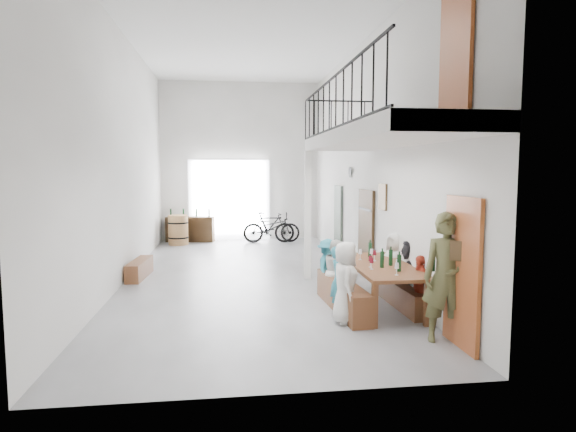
{
  "coord_description": "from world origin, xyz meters",
  "views": [
    {
      "loc": [
        -0.51,
        -11.05,
        2.46
      ],
      "look_at": [
        0.85,
        -0.5,
        1.44
      ],
      "focal_mm": 30.0,
      "sensor_mm": 36.0,
      "label": 1
    }
  ],
  "objects": [
    {
      "name": "side_bench",
      "position": [
        -2.5,
        0.14,
        0.2
      ],
      "size": [
        0.42,
        1.43,
        0.4
      ],
      "primitive_type": "cube",
      "rotation": [
        0.0,
        0.0,
        -0.08
      ],
      "color": "brown",
      "rests_on": "ground"
    },
    {
      "name": "floor",
      "position": [
        0.0,
        0.0,
        0.0
      ],
      "size": [
        12.0,
        12.0,
        0.0
      ],
      "primitive_type": "plane",
      "color": "slate",
      "rests_on": "ground"
    },
    {
      "name": "guest_left_c",
      "position": [
        1.51,
        -2.45,
        0.59
      ],
      "size": [
        0.45,
        0.58,
        1.18
      ],
      "primitive_type": "imported",
      "rotation": [
        0.0,
        0.0,
        1.56
      ],
      "color": "silver",
      "rests_on": "ground"
    },
    {
      "name": "balcony",
      "position": [
        1.98,
        -3.13,
        2.96
      ],
      "size": [
        1.52,
        5.62,
        4.0
      ],
      "color": "white",
      "rests_on": "ground"
    },
    {
      "name": "room_walls",
      "position": [
        0.0,
        0.0,
        3.55
      ],
      "size": [
        12.0,
        12.0,
        12.0
      ],
      "color": "white",
      "rests_on": "ground"
    },
    {
      "name": "tasting_table",
      "position": [
        2.2,
        -2.93,
        0.71
      ],
      "size": [
        1.05,
        2.48,
        0.79
      ],
      "rotation": [
        0.0,
        0.0,
        -0.02
      ],
      "color": "brown",
      "rests_on": "ground"
    },
    {
      "name": "guest_right_a",
      "position": [
        2.7,
        -3.48,
        0.52
      ],
      "size": [
        0.27,
        0.61,
        1.04
      ],
      "primitive_type": "imported",
      "rotation": [
        0.0,
        0.0,
        -1.59
      ],
      "color": "#AE311D",
      "rests_on": "ground"
    },
    {
      "name": "guest_left_a",
      "position": [
        1.38,
        -3.66,
        0.66
      ],
      "size": [
        0.52,
        0.71,
        1.32
      ],
      "primitive_type": "imported",
      "rotation": [
        0.0,
        0.0,
        1.4
      ],
      "color": "silver",
      "rests_on": "ground"
    },
    {
      "name": "bench_wall",
      "position": [
        2.57,
        -2.91,
        0.21
      ],
      "size": [
        0.29,
        1.85,
        0.43
      ],
      "primitive_type": "cube",
      "rotation": [
        0.0,
        0.0,
        0.03
      ],
      "color": "brown",
      "rests_on": "ground"
    },
    {
      "name": "oak_barrel",
      "position": [
        -2.09,
        4.97,
        0.49
      ],
      "size": [
        0.66,
        0.66,
        0.97
      ],
      "color": "#9D7143",
      "rests_on": "ground"
    },
    {
      "name": "guest_left_b",
      "position": [
        1.38,
        -3.15,
        0.58
      ],
      "size": [
        0.38,
        0.48,
        1.16
      ],
      "primitive_type": "imported",
      "rotation": [
        0.0,
        0.0,
        1.3
      ],
      "color": "teal",
      "rests_on": "ground"
    },
    {
      "name": "bicycle_far",
      "position": [
        0.91,
        4.98,
        0.52
      ],
      "size": [
        1.73,
        0.49,
        1.04
      ],
      "primitive_type": "imported",
      "rotation": [
        0.0,
        0.0,
        1.57
      ],
      "color": "black",
      "rests_on": "ground"
    },
    {
      "name": "guest_left_d",
      "position": [
        1.44,
        -1.97,
        0.56
      ],
      "size": [
        0.66,
        0.83,
        1.12
      ],
      "primitive_type": "imported",
      "rotation": [
        0.0,
        0.0,
        1.17
      ],
      "color": "teal",
      "rests_on": "ground"
    },
    {
      "name": "right_wall_decor",
      "position": [
        2.7,
        -1.87,
        1.74
      ],
      "size": [
        0.07,
        8.28,
        5.07
      ],
      "color": "#964824",
      "rests_on": "ground"
    },
    {
      "name": "host_standing",
      "position": [
        2.59,
        -4.67,
        0.93
      ],
      "size": [
        0.78,
        0.61,
        1.87
      ],
      "primitive_type": "imported",
      "rotation": [
        0.0,
        0.0,
        -0.27
      ],
      "color": "#4B4C2A",
      "rests_on": "ground"
    },
    {
      "name": "guest_right_b",
      "position": [
        2.81,
        -2.76,
        0.6
      ],
      "size": [
        0.74,
        1.16,
        1.19
      ],
      "primitive_type": "imported",
      "rotation": [
        0.0,
        0.0,
        -1.95
      ],
      "color": "black",
      "rests_on": "ground"
    },
    {
      "name": "potted_plant",
      "position": [
        2.45,
        0.49,
        0.2
      ],
      "size": [
        0.4,
        0.36,
        0.4
      ],
      "primitive_type": "imported",
      "rotation": [
        0.0,
        0.0,
        -0.15
      ],
      "color": "#1F4C1C",
      "rests_on": "ground"
    },
    {
      "name": "gateway_portal",
      "position": [
        -0.4,
        5.94,
        1.4
      ],
      "size": [
        2.8,
        0.08,
        2.8
      ],
      "primitive_type": "cube",
      "color": "white",
      "rests_on": "ground"
    },
    {
      "name": "guest_right_c",
      "position": [
        2.73,
        -2.18,
        0.62
      ],
      "size": [
        0.56,
        0.7,
        1.25
      ],
      "primitive_type": "imported",
      "rotation": [
        0.0,
        0.0,
        -1.27
      ],
      "color": "silver",
      "rests_on": "ground"
    },
    {
      "name": "serving_counter",
      "position": [
        -1.75,
        5.65,
        0.43
      ],
      "size": [
        1.67,
        0.71,
        0.85
      ],
      "primitive_type": "cube",
      "rotation": [
        0.0,
        0.0,
        -0.17
      ],
      "color": "#33200D",
      "rests_on": "ground"
    },
    {
      "name": "bicycle_near",
      "position": [
        1.01,
        5.14,
        0.5
      ],
      "size": [
        1.97,
        0.87,
        1.0
      ],
      "primitive_type": "imported",
      "rotation": [
        0.0,
        0.0,
        1.46
      ],
      "color": "black",
      "rests_on": "ground"
    },
    {
      "name": "counter_bottles",
      "position": [
        -1.75,
        5.65,
        0.99
      ],
      "size": [
        1.36,
        0.25,
        0.28
      ],
      "color": "black",
      "rests_on": "serving_counter"
    },
    {
      "name": "bench_inner",
      "position": [
        1.5,
        -2.95,
        0.26
      ],
      "size": [
        0.48,
        2.25,
        0.51
      ],
      "primitive_type": "cube",
      "rotation": [
        0.0,
        0.0,
        0.06
      ],
      "color": "brown",
      "rests_on": "ground"
    },
    {
      "name": "tableware",
      "position": [
        2.17,
        -3.02,
        0.93
      ],
      "size": [
        0.5,
        1.67,
        0.35
      ],
      "color": "black",
      "rests_on": "tasting_table"
    }
  ]
}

